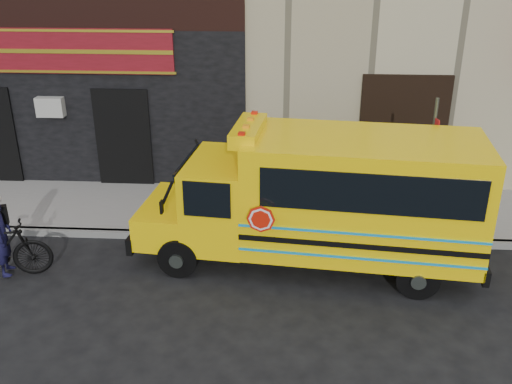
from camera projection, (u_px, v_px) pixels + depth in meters
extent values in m
plane|color=black|center=(224.00, 308.00, 10.38)|extent=(120.00, 120.00, 0.00)
cube|color=gray|center=(237.00, 237.00, 12.72)|extent=(40.00, 0.20, 0.15)
cube|color=gray|center=(242.00, 208.00, 14.10)|extent=(40.00, 3.00, 0.15)
cube|color=black|center=(55.00, 108.00, 14.86)|extent=(10.00, 0.30, 4.00)
cube|color=#610D13|center=(44.00, 51.00, 14.10)|extent=(6.50, 0.12, 1.10)
cube|color=black|center=(124.00, 138.00, 14.92)|extent=(1.30, 0.10, 2.50)
cylinder|color=black|center=(179.00, 257.00, 11.26)|extent=(0.82, 0.36, 0.80)
cylinder|color=black|center=(202.00, 216.00, 12.98)|extent=(0.82, 0.36, 0.80)
cylinder|color=black|center=(418.00, 278.00, 10.58)|extent=(0.82, 0.36, 0.80)
cylinder|color=black|center=(409.00, 231.00, 12.29)|extent=(0.82, 0.36, 0.80)
cube|color=yellow|center=(170.00, 217.00, 12.03)|extent=(1.20, 2.09, 0.70)
cube|color=black|center=(146.00, 225.00, 12.21)|extent=(0.33, 2.05, 0.35)
cube|color=yellow|center=(220.00, 199.00, 11.66)|extent=(1.41, 2.21, 1.70)
cube|color=black|center=(192.00, 179.00, 11.59)|extent=(0.25, 1.80, 0.90)
cube|color=yellow|center=(362.00, 193.00, 11.11)|extent=(4.71, 2.66, 2.25)
cube|color=black|center=(476.00, 251.00, 11.20)|extent=(0.35, 2.20, 0.30)
cube|color=black|center=(371.00, 194.00, 9.90)|extent=(3.88, 0.45, 0.75)
cube|color=yellow|center=(248.00, 131.00, 10.98)|extent=(0.66, 1.64, 0.28)
cylinder|color=red|center=(261.00, 219.00, 10.23)|extent=(0.52, 0.08, 0.52)
cylinder|color=#404842|center=(428.00, 173.00, 12.08)|extent=(0.07, 0.07, 3.25)
cube|color=#B01416|center=(435.00, 128.00, 11.60)|extent=(0.07, 0.28, 0.41)
cube|color=white|center=(432.00, 152.00, 11.81)|extent=(0.07, 0.28, 0.36)
imported|color=black|center=(2.00, 239.00, 11.11)|extent=(0.54, 0.68, 1.62)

